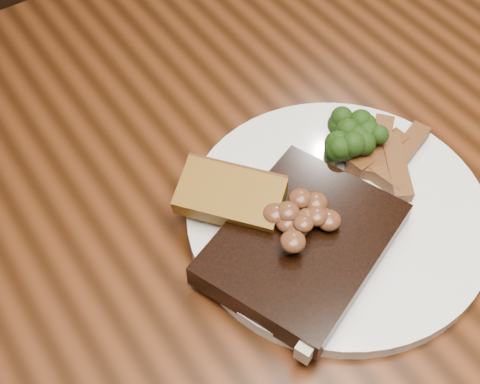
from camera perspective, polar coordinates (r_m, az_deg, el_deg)
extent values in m
cube|color=#4D240F|center=(0.73, -0.13, -1.56)|extent=(1.60, 0.90, 0.04)
cylinder|color=black|center=(1.54, 15.04, 11.54)|extent=(0.07, 0.07, 0.71)
cube|color=black|center=(1.37, -19.13, 8.78)|extent=(0.47, 0.47, 0.04)
cylinder|color=black|center=(1.68, -14.75, 8.90)|extent=(0.04, 0.04, 0.41)
cylinder|color=black|center=(1.46, -7.92, 2.08)|extent=(0.04, 0.04, 0.41)
cylinder|color=black|center=(1.39, -19.51, -5.01)|extent=(0.04, 0.04, 0.41)
cube|color=black|center=(1.07, -17.76, 13.03)|extent=(0.43, 0.08, 0.44)
cylinder|color=white|center=(0.70, 8.30, -2.01)|extent=(0.34, 0.34, 0.01)
cube|color=black|center=(0.65, 5.36, -4.40)|extent=(0.22, 0.20, 0.03)
cube|color=#B7A88E|center=(0.63, 8.85, -8.59)|extent=(0.15, 0.07, 0.02)
cube|color=brown|center=(0.67, -0.81, -1.38)|extent=(0.11, 0.12, 0.02)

